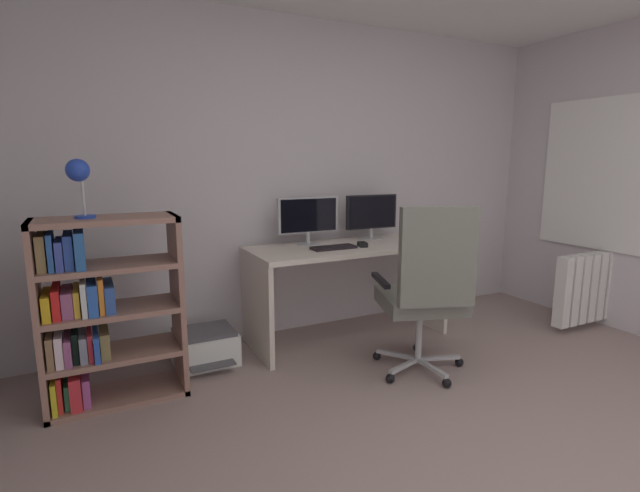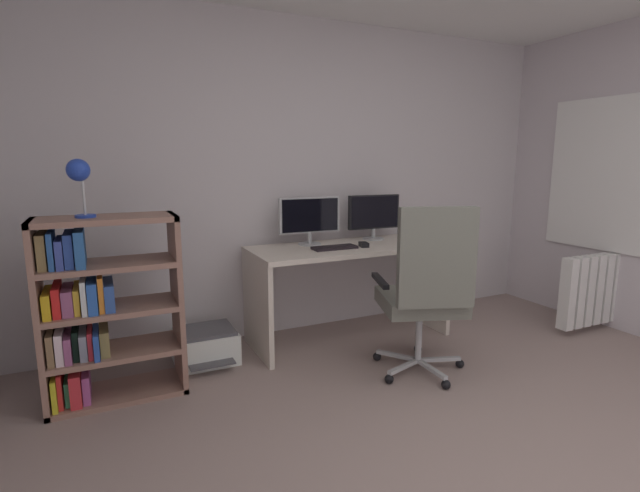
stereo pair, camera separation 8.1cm
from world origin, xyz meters
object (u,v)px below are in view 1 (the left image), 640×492
(desk, at_px, (348,270))
(computer_mouse, at_px, (362,244))
(printer, at_px, (205,347))
(monitor_main, at_px, (308,217))
(bookshelf, at_px, (97,313))
(radiator, at_px, (597,286))
(monitor_secondary, at_px, (371,214))
(office_chair, at_px, (427,287))
(desk_lamp, at_px, (78,175))
(keyboard, at_px, (334,247))

(desk, xyz_separation_m, computer_mouse, (0.07, -0.10, 0.21))
(printer, bearing_deg, monitor_main, 8.59)
(computer_mouse, height_order, bookshelf, bookshelf)
(monitor_main, distance_m, printer, 1.23)
(monitor_main, distance_m, bookshelf, 1.65)
(desk, height_order, printer, desk)
(bookshelf, bearing_deg, radiator, -7.29)
(bookshelf, bearing_deg, monitor_main, 14.38)
(monitor_secondary, height_order, office_chair, office_chair)
(desk, relative_size, monitor_secondary, 3.38)
(desk_lamp, relative_size, radiator, 0.34)
(desk, distance_m, monitor_secondary, 0.54)
(monitor_main, distance_m, monitor_secondary, 0.59)
(keyboard, bearing_deg, monitor_main, 112.99)
(monitor_main, height_order, bookshelf, monitor_main)
(bookshelf, height_order, radiator, bookshelf)
(desk_lamp, bearing_deg, office_chair, -17.27)
(monitor_main, bearing_deg, radiator, -20.99)
(office_chair, bearing_deg, computer_mouse, 92.33)
(keyboard, bearing_deg, desk_lamp, -174.23)
(monitor_secondary, distance_m, radiator, 2.04)
(keyboard, height_order, office_chair, office_chair)
(office_chair, bearing_deg, printer, 145.20)
(bookshelf, height_order, desk_lamp, desk_lamp)
(computer_mouse, relative_size, bookshelf, 0.09)
(office_chair, xyz_separation_m, printer, (-1.24, 0.86, -0.49))
(keyboard, xyz_separation_m, printer, (-0.97, 0.11, -0.65))
(desk, bearing_deg, office_chair, -82.93)
(monitor_main, distance_m, radiator, 2.55)
(monitor_secondary, bearing_deg, office_chair, -102.17)
(monitor_secondary, xyz_separation_m, computer_mouse, (-0.24, -0.26, -0.20))
(desk, height_order, radiator, desk)
(radiator, bearing_deg, printer, 166.66)
(computer_mouse, distance_m, office_chair, 0.76)
(desk_lamp, bearing_deg, monitor_secondary, 10.37)
(keyboard, distance_m, computer_mouse, 0.24)
(bookshelf, bearing_deg, keyboard, 5.42)
(desk, height_order, monitor_secondary, monitor_secondary)
(radiator, bearing_deg, computer_mouse, 162.31)
(desk, height_order, computer_mouse, computer_mouse)
(monitor_main, distance_m, office_chair, 1.12)
(desk_lamp, bearing_deg, printer, 20.68)
(office_chair, height_order, bookshelf, office_chair)
(bookshelf, bearing_deg, desk, 7.36)
(keyboard, relative_size, computer_mouse, 3.40)
(printer, height_order, radiator, radiator)
(monitor_main, xyz_separation_m, desk_lamp, (-1.57, -0.39, 0.36))
(monitor_secondary, distance_m, office_chair, 1.08)
(monitor_secondary, bearing_deg, radiator, -27.19)
(desk_lamp, bearing_deg, desk, 7.23)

